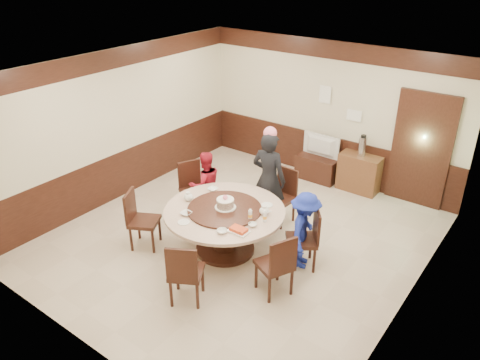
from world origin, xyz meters
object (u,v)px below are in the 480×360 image
Objects in this scene: tv_stand at (318,168)px; side_cabinet at (359,173)px; banquet_table at (225,222)px; birthday_cake at (225,203)px; person_red at (205,185)px; person_blue at (305,230)px; shrimp_platter at (239,230)px; person_standing at (269,179)px; television at (319,146)px; thermos at (362,146)px.

side_cabinet reaches higher than tv_stand.
banquet_table is 0.32m from birthday_cake.
person_red is (-0.96, 0.67, 0.08)m from banquet_table.
banquet_table is 1.52× the size of person_red.
side_cabinet is at bearing -11.48° from person_blue.
person_blue is at bearing -65.99° from tv_stand.
person_blue is (2.14, -0.25, -0.00)m from person_red.
shrimp_platter is at bearing -34.13° from banquet_table.
person_standing is 2.06m from television.
side_cabinet is 0.57m from thermos.
tv_stand is at bearing -91.22° from person_standing.
person_blue is 3.03m from television.
thermos is at bearing -11.42° from person_blue.
shrimp_platter is 3.63m from tv_stand.
banquet_table is 3.18m from television.
person_red reaches higher than person_blue.
person_red reaches higher than thermos.
person_standing reaches higher than tv_stand.
thermos is at bearing 173.97° from person_red.
birthday_cake is 0.67m from shrimp_platter.
tv_stand is at bearing -178.08° from side_cabinet.
person_red is at bearing 146.05° from birthday_cake.
birthday_cake is 0.41× the size of side_cabinet.
tv_stand is (-0.05, 3.18, -0.28)m from banquet_table.
banquet_table is 1.25m from person_blue.
banquet_table is at bearing -104.78° from side_cabinet.
shrimp_platter is at bearing -94.82° from side_cabinet.
television is at bearing 90.88° from birthday_cake.
person_red is 2.69m from tv_stand.
thermos is at bearing 180.00° from side_cabinet.
person_red is 4.10× the size of shrimp_platter.
television is 0.92m from thermos.
person_standing is (0.07, 1.12, 0.31)m from banquet_table.
television is (-0.05, 3.15, -0.12)m from birthday_cake.
side_cabinet is at bearing 85.18° from shrimp_platter.
shrimp_platter is (0.54, -0.37, 0.24)m from banquet_table.
banquet_table is at bearing 84.45° from person_red.
banquet_table is 1.10× the size of person_standing.
person_blue reaches higher than side_cabinet.
side_cabinet is at bearing 75.22° from banquet_table.
person_blue is 1.02m from shrimp_platter.
shrimp_platter is at bearing 84.70° from person_red.
person_blue is 3.05m from tv_stand.
tv_stand is 0.48m from television.
tv_stand is at bearing -178.07° from thermos.
person_blue reaches higher than birthday_cake.
person_red is (-1.03, -0.46, -0.23)m from person_standing.
side_cabinet is (0.85, 3.21, -0.16)m from banquet_table.
person_blue is 1.27m from birthday_cake.
television is (-0.05, 3.18, 0.20)m from banquet_table.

